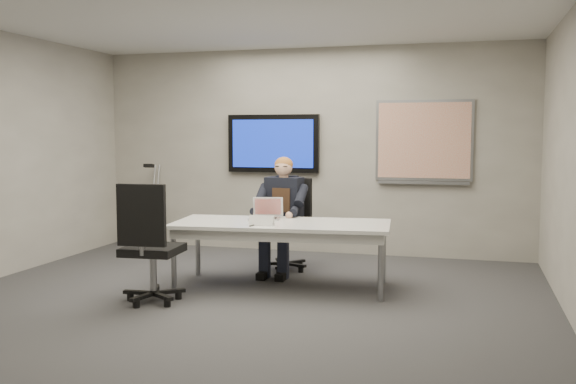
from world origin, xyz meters
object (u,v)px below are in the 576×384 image
(office_chair_near, at_px, (151,266))
(laptop, at_px, (266,214))
(conference_table, at_px, (282,230))
(seated_person, at_px, (280,227))
(office_chair_far, at_px, (287,241))

(office_chair_near, distance_m, laptop, 1.47)
(conference_table, bearing_deg, office_chair_near, -142.74)
(seated_person, height_order, laptop, seated_person)
(office_chair_near, bearing_deg, conference_table, -141.29)
(laptop, bearing_deg, office_chair_far, 72.73)
(office_chair_far, bearing_deg, office_chair_near, -94.86)
(seated_person, xyz_separation_m, laptop, (-0.04, -0.43, 0.21))
(office_chair_far, bearing_deg, conference_table, -58.36)
(office_chair_far, xyz_separation_m, laptop, (-0.05, -0.68, 0.42))
(office_chair_far, height_order, office_chair_near, office_chair_near)
(office_chair_far, bearing_deg, laptop, -74.84)
(seated_person, relative_size, laptop, 3.63)
(office_chair_far, height_order, seated_person, seated_person)
(seated_person, distance_m, laptop, 0.48)
(seated_person, bearing_deg, office_chair_near, -111.46)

